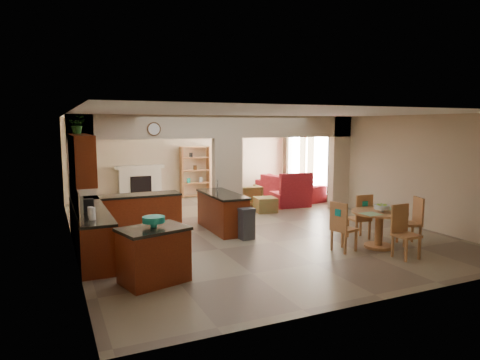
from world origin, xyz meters
name	(u,v)px	position (x,y,z in m)	size (l,w,h in m)	color
floor	(243,227)	(0.00, 0.00, 0.00)	(10.00, 10.00, 0.00)	#766A52
ceiling	(243,115)	(0.00, 0.00, 2.80)	(10.00, 10.00, 0.00)	white
wall_back	(184,158)	(0.00, 5.00, 1.40)	(8.00, 8.00, 0.00)	#C0AE8C
wall_front	(389,206)	(0.00, -5.00, 1.40)	(8.00, 8.00, 0.00)	#C0AE8C
wall_left	(70,180)	(-4.00, 0.00, 1.40)	(10.00, 10.00, 0.00)	#C0AE8C
wall_right	(369,165)	(4.00, 0.00, 1.40)	(10.00, 10.00, 0.00)	#C0AE8C
partition_left_pier	(82,174)	(-3.70, 1.00, 1.40)	(0.60, 0.25, 2.80)	#C0AE8C
partition_center_pier	(227,179)	(0.00, 1.00, 1.10)	(0.80, 0.25, 2.20)	#C0AE8C
partition_right_pier	(339,163)	(3.70, 1.00, 1.40)	(0.60, 0.25, 2.80)	#C0AE8C
partition_header	(227,127)	(0.00, 1.00, 2.50)	(8.00, 0.25, 0.60)	#C0AE8C
kitchen_counter	(110,223)	(-3.26, -0.25, 0.46)	(2.52, 3.29, 1.48)	#491508
upper_cabinets	(81,158)	(-3.82, -0.80, 1.92)	(0.35, 2.40, 0.90)	#491508
peninsula	(222,212)	(-0.60, -0.11, 0.46)	(0.70, 1.85, 0.91)	#491508
wall_clock	(154,129)	(-2.00, 0.85, 2.45)	(0.34, 0.34, 0.03)	#4D3219
rug	(250,208)	(1.20, 2.10, 0.01)	(1.60, 1.30, 0.01)	brown
fireplace	(140,183)	(-1.60, 4.83, 0.61)	(1.60, 0.35, 1.20)	beige
shelving_unit	(195,172)	(0.35, 4.82, 0.90)	(1.00, 0.32, 1.80)	#A47338
window_a	(322,165)	(3.97, 2.30, 1.20)	(0.02, 0.90, 1.90)	white
window_b	(295,162)	(3.97, 4.00, 1.20)	(0.02, 0.90, 1.90)	white
glazed_door	(307,168)	(3.97, 3.15, 1.05)	(0.02, 0.70, 2.10)	white
drape_a_left	(331,167)	(3.93, 1.70, 1.20)	(0.10, 0.28, 2.30)	#3E1A19
drape_a_right	(311,164)	(3.93, 2.90, 1.20)	(0.10, 0.28, 2.30)	#3E1A19
drape_b_left	(303,163)	(3.93, 3.40, 1.20)	(0.10, 0.28, 2.30)	#3E1A19
drape_b_right	(286,160)	(3.93, 4.60, 1.20)	(0.10, 0.28, 2.30)	#3E1A19
ceiling_fan	(246,125)	(1.50, 3.00, 2.56)	(1.00, 1.00, 0.10)	white
kitchen_island	(154,255)	(-2.92, -2.90, 0.46)	(1.21, 1.00, 0.91)	#491508
teal_bowl	(154,222)	(-2.89, -2.85, 1.00)	(0.36, 0.36, 0.17)	#159180
trash_can	(247,225)	(-0.42, -1.12, 0.33)	(0.31, 0.26, 0.65)	#303033
dining_table	(379,224)	(1.81, -2.86, 0.51)	(1.14, 1.14, 0.78)	#A47338
fruit_bowl	(382,208)	(1.79, -2.94, 0.86)	(0.31, 0.31, 0.17)	#7BB426
sofa	(290,187)	(3.30, 3.22, 0.40)	(1.06, 2.71, 0.79)	maroon
chaise	(290,199)	(2.53, 1.92, 0.22)	(1.08, 0.88, 0.43)	maroon
armchair	(248,196)	(1.30, 2.42, 0.33)	(0.72, 0.74, 0.67)	maroon
ottoman	(265,205)	(1.38, 1.40, 0.22)	(0.59, 0.59, 0.43)	maroon
plant	(77,125)	(-3.82, -0.26, 2.56)	(0.33, 0.29, 0.37)	#235115
chair_north	(361,215)	(1.91, -2.18, 0.55)	(0.46, 0.46, 1.02)	#A47338
chair_east	(413,219)	(2.64, -2.97, 0.55)	(0.54, 0.54, 1.02)	#A47338
chair_south	(403,229)	(1.78, -3.55, 0.55)	(0.43, 0.43, 1.02)	#A47338
chair_west	(342,225)	(0.92, -2.77, 0.55)	(0.51, 0.51, 1.02)	#A47338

